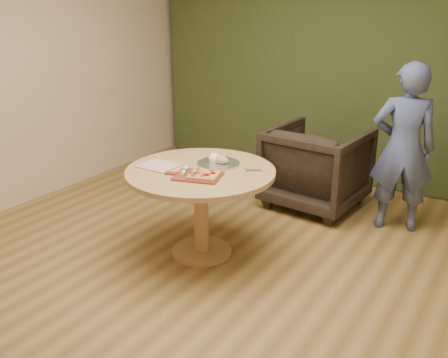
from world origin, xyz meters
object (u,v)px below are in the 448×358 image
pizza_paddle (197,176)px  pedestal_table (201,186)px  bread_roll (217,159)px  armchair (317,163)px  cutlery_roll (184,171)px  person_standing (403,148)px  serving_tray (218,163)px  flatbread_pizza (204,175)px

pizza_paddle → pedestal_table: bearing=98.7°
bread_roll → armchair: 1.39m
pedestal_table → armchair: 1.54m
cutlery_roll → person_standing: (1.28, 1.56, -0.01)m
pedestal_table → person_standing: 1.87m
cutlery_roll → person_standing: size_ratio=0.12×
bread_roll → armchair: bearing=74.6°
armchair → pedestal_table: bearing=79.6°
serving_tray → person_standing: person_standing is taller
pedestal_table → pizza_paddle: size_ratio=2.55×
pedestal_table → flatbread_pizza: (0.14, -0.15, 0.17)m
cutlery_roll → armchair: armchair is taller
flatbread_pizza → armchair: 1.68m
serving_tray → bread_roll: bread_roll is taller
flatbread_pizza → bread_roll: size_ratio=1.42×
pizza_paddle → bread_roll: bread_roll is taller
cutlery_roll → bread_roll: bread_roll is taller
flatbread_pizza → armchair: size_ratio=0.30×
pizza_paddle → serving_tray: 0.34m
flatbread_pizza → cutlery_roll: flatbread_pizza is taller
cutlery_roll → serving_tray: cutlery_roll is taller
pizza_paddle → serving_tray: serving_tray is taller
person_standing → pizza_paddle: bearing=32.1°
bread_roll → pedestal_table: bearing=-102.1°
pedestal_table → pizza_paddle: pizza_paddle is taller
cutlery_roll → armchair: 1.73m
serving_tray → bread_roll: bearing=180.0°
cutlery_roll → person_standing: bearing=24.9°
pizza_paddle → armchair: 1.70m
serving_tray → armchair: size_ratio=0.39×
pedestal_table → flatbread_pizza: size_ratio=4.39×
pedestal_table → serving_tray: serving_tray is taller
armchair → pizza_paddle: bearing=83.5°
pizza_paddle → flatbread_pizza: 0.07m
cutlery_roll → serving_tray: bearing=49.9°
serving_tray → armchair: 1.37m
pedestal_table → bread_roll: 0.27m
pizza_paddle → armchair: (0.32, 1.64, -0.30)m
armchair → cutlery_roll: bearing=79.7°
pedestal_table → serving_tray: size_ratio=3.39×
serving_tray → person_standing: bearing=45.4°
pizza_paddle → person_standing: bearing=36.0°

